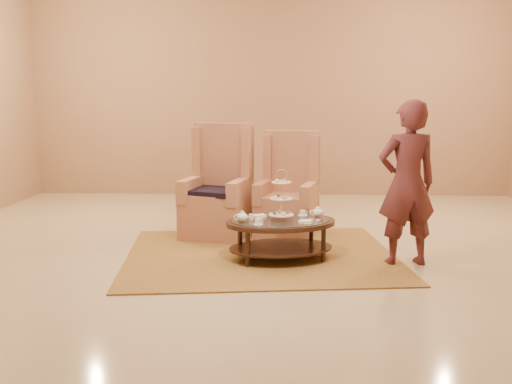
{
  "coord_description": "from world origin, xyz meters",
  "views": [
    {
      "loc": [
        0.12,
        -5.65,
        1.6
      ],
      "look_at": [
        -0.1,
        0.2,
        0.66
      ],
      "focal_mm": 40.0,
      "sensor_mm": 36.0,
      "label": 1
    }
  ],
  "objects_px": {
    "armchair_right": "(288,200)",
    "person": "(407,183)",
    "tea_table": "(281,227)",
    "armchair_left": "(219,198)"
  },
  "relations": [
    {
      "from": "armchair_right",
      "to": "person",
      "type": "relative_size",
      "value": 0.77
    },
    {
      "from": "tea_table",
      "to": "armchair_left",
      "type": "relative_size",
      "value": 0.95
    },
    {
      "from": "armchair_right",
      "to": "person",
      "type": "xyz_separation_m",
      "value": [
        1.12,
        -1.24,
        0.39
      ]
    },
    {
      "from": "tea_table",
      "to": "person",
      "type": "xyz_separation_m",
      "value": [
        1.21,
        -0.09,
        0.47
      ]
    },
    {
      "from": "armchair_left",
      "to": "armchair_right",
      "type": "bearing_deg",
      "value": 18.33
    },
    {
      "from": "armchair_left",
      "to": "person",
      "type": "relative_size",
      "value": 0.83
    },
    {
      "from": "armchair_right",
      "to": "person",
      "type": "height_order",
      "value": "person"
    },
    {
      "from": "tea_table",
      "to": "armchair_right",
      "type": "distance_m",
      "value": 1.15
    },
    {
      "from": "armchair_right",
      "to": "person",
      "type": "bearing_deg",
      "value": -34.14
    },
    {
      "from": "tea_table",
      "to": "person",
      "type": "bearing_deg",
      "value": -18.74
    }
  ]
}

